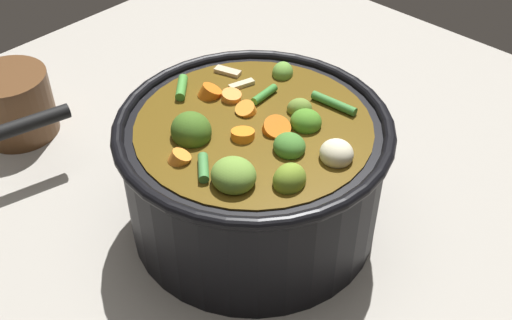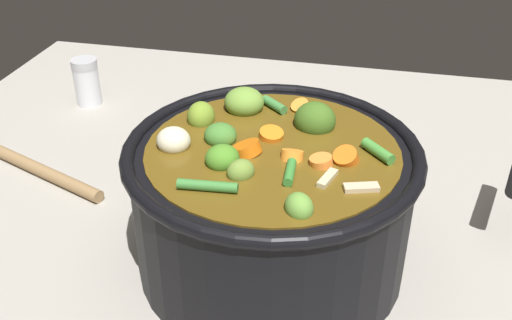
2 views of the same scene
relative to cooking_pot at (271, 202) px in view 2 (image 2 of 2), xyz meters
name	(u,v)px [view 2 (image 2 of 2)]	position (x,y,z in m)	size (l,w,h in m)	color
ground_plane	(271,260)	(0.00, 0.00, -0.08)	(1.10, 1.10, 0.00)	#9E998E
cooking_pot	(271,202)	(0.00, 0.00, 0.00)	(0.29, 0.29, 0.16)	black
wooden_spoon	(0,195)	(-0.34, 0.03, -0.07)	(0.20, 0.19, 0.02)	olive
salt_shaker	(87,82)	(-0.36, 0.31, -0.04)	(0.04, 0.04, 0.07)	silver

